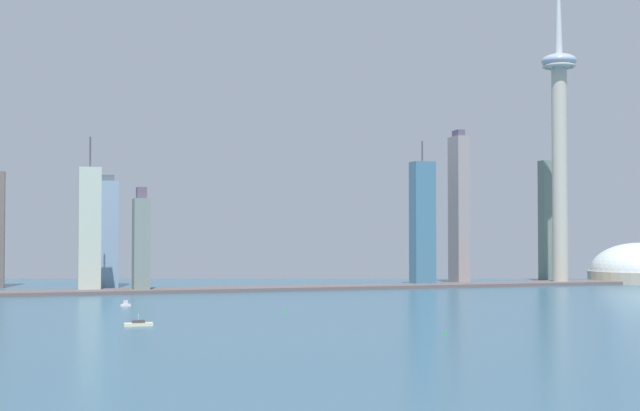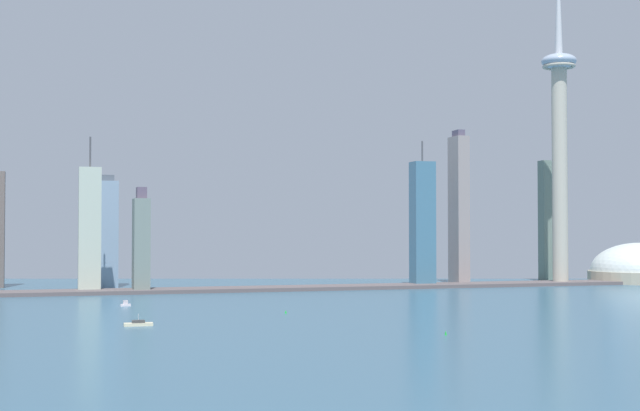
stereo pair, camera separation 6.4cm
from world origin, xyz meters
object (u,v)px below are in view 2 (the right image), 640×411
Objects in this scene: observation_tower at (559,128)px; skyscraper_2 at (107,233)px; skyscraper_9 at (548,220)px; boat_2 at (126,304)px; skyscraper_8 at (141,243)px; channel_buoy_2 at (446,333)px; skyscraper_5 at (612,216)px; skyscraper_10 at (422,224)px; boat_1 at (138,324)px; skyscraper_7 at (459,209)px; stadium_dome at (639,272)px; skyscraper_3 at (90,230)px; channel_buoy_1 at (286,312)px.

skyscraper_2 is (-437.74, 82.07, -106.08)m from observation_tower.
skyscraper_9 reaches higher than boat_2.
skyscraper_8 is 40.21× the size of channel_buoy_2.
skyscraper_5 is 118.35m from skyscraper_9.
channel_buoy_2 is at bearing -111.64° from skyscraper_10.
observation_tower is 21.60× the size of boat_1.
skyscraper_7 is (-240.51, -90.71, 3.71)m from skyscraper_5.
stadium_dome is at bearing -5.23° from skyscraper_7.
skyscraper_10 is 61.81× the size of channel_buoy_2.
skyscraper_9 is (-66.68, 66.05, 54.31)m from stadium_dome.
channel_buoy_2 is at bearing -132.15° from skyscraper_5.
skyscraper_5 is 19.28× the size of boat_2.
skyscraper_3 is (-456.39, 13.73, -102.97)m from observation_tower.
skyscraper_8 is 269.66m from skyscraper_10.
skyscraper_10 is 8.68× the size of boat_1.
skyscraper_10 reaches higher than skyscraper_2.
skyscraper_3 is 0.96× the size of skyscraper_10.
skyscraper_2 is at bearing 169.38° from observation_tower.
observation_tower is 2.45× the size of skyscraper_5.
skyscraper_3 is 0.88× the size of skyscraper_7.
skyscraper_10 is at bearing -165.66° from boat_2.
channel_buoy_2 is (147.18, -91.17, -0.06)m from boat_1.
skyscraper_5 is at bearing 39.48° from observation_tower.
skyscraper_10 is at bearing 68.36° from channel_buoy_2.
skyscraper_3 reaches higher than stadium_dome.
skyscraper_7 is at bearing -159.76° from skyscraper_9.
skyscraper_2 is 0.82× the size of skyscraper_9.
skyscraper_7 reaches higher than skyscraper_10.
channel_buoy_2 is (143.85, -226.50, -0.35)m from boat_2.
boat_1 is at bearing 148.22° from channel_buoy_2.
skyscraper_8 is (-314.60, -24.65, -32.39)m from skyscraper_7.
boat_1 reaches higher than channel_buoy_1.
skyscraper_3 is 18.31× the size of boat_2.
skyscraper_3 is at bearing -170.23° from skyscraper_5.
boat_1 is 110.73m from channel_buoy_1.
skyscraper_3 is at bearing -85.35° from boat_1.
observation_tower reaches higher than skyscraper_5.
skyscraper_7 is (-98.79, 26.01, -82.39)m from observation_tower.
channel_buoy_1 is (71.82, -224.06, -41.63)m from skyscraper_8.
observation_tower is 3.29× the size of skyscraper_2.
skyscraper_5 is at bearing 47.85° from channel_buoy_2.
skyscraper_5 is at bearing 9.77° from skyscraper_3.
stadium_dome is 542.54m from skyscraper_2.
stadium_dome is 46.44× the size of channel_buoy_1.
skyscraper_10 is (-144.48, 11.15, -97.19)m from observation_tower.
skyscraper_3 is 60.64× the size of channel_buoy_1.
observation_tower is at bearing -10.62° from skyscraper_2.
stadium_dome is 1.14× the size of skyscraper_8.
observation_tower reaches higher than boat_2.
skyscraper_9 is 57.28× the size of channel_buoy_2.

